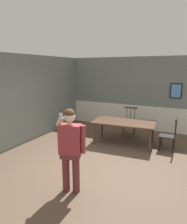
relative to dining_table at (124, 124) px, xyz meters
name	(u,v)px	position (x,y,z in m)	size (l,w,h in m)	color
ground_plane	(95,168)	(-0.09, -1.86, -0.65)	(8.26, 8.26, 0.00)	brown
room_back_partition	(138,95)	(-0.08, 1.90, 0.69)	(5.70, 0.17, 2.80)	slate
room_left_partition	(7,102)	(-2.94, -1.86, 0.74)	(0.13, 7.51, 2.80)	slate
dining_table	(124,124)	(0.00, 0.00, 0.00)	(1.99, 1.14, 0.73)	#4C3323
chair_near_window	(129,122)	(-0.08, 0.87, -0.18)	(0.51, 0.51, 1.01)	#513823
chair_by_doorway	(169,135)	(1.34, 0.11, -0.19)	(0.46, 0.46, 0.98)	black
person_figure	(71,146)	(-0.09, -2.90, 0.29)	(0.54, 0.33, 1.66)	brown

